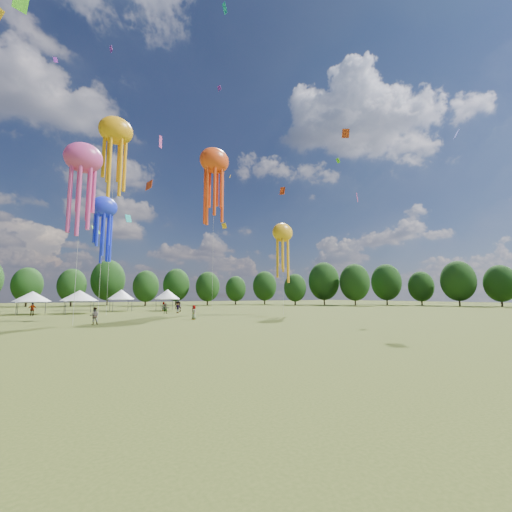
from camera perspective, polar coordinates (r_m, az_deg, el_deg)
ground at (r=13.27m, az=26.44°, el=-18.74°), size 300.00×300.00×0.00m
spectator_near at (r=37.14m, az=-26.20°, el=-9.28°), size 0.89×0.72×1.72m
spectators_far at (r=54.70m, az=-18.80°, el=-8.58°), size 28.15×24.60×1.92m
festival_tents at (r=62.09m, az=-28.18°, el=-5.94°), size 32.85×12.29×4.21m
show_kites at (r=55.43m, az=-18.61°, el=13.66°), size 46.77×24.69×32.63m
small_kites at (r=55.98m, az=-22.70°, el=22.16°), size 65.47×63.80×45.70m
treeline at (r=69.78m, az=-26.81°, el=-3.11°), size 201.57×95.24×13.43m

